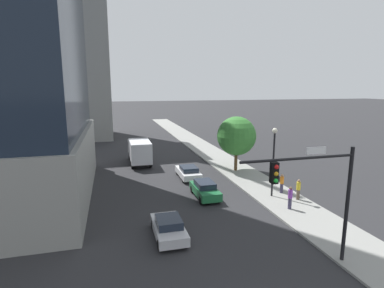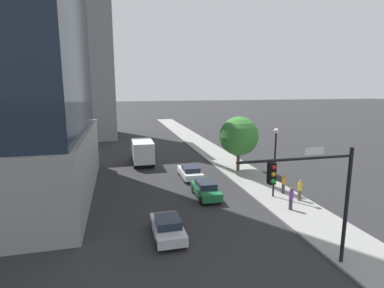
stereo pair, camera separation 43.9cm
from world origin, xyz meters
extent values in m
cube|color=gray|center=(8.00, 20.00, 0.07)|extent=(4.32, 120.00, 0.15)
cube|color=gray|center=(-13.24, 52.50, 15.96)|extent=(15.48, 12.20, 31.93)
cube|color=gold|center=(-8.60, 48.84, 19.26)|extent=(0.90, 0.90, 38.52)
cylinder|color=black|center=(6.24, 4.33, 3.33)|extent=(0.20, 0.20, 6.35)
cylinder|color=black|center=(3.11, 4.33, 6.07)|extent=(6.27, 0.14, 0.14)
cube|color=black|center=(1.78, 4.33, 5.44)|extent=(0.32, 0.36, 1.05)
sphere|color=red|center=(1.78, 4.14, 5.78)|extent=(0.22, 0.22, 0.22)
sphere|color=orange|center=(1.78, 4.14, 5.44)|extent=(0.22, 0.22, 0.22)
sphere|color=green|center=(1.78, 4.14, 5.10)|extent=(0.22, 0.22, 0.22)
cube|color=white|center=(4.05, 4.33, 6.42)|extent=(1.10, 0.04, 0.36)
cylinder|color=black|center=(7.55, 14.28, 2.94)|extent=(0.16, 0.16, 5.58)
sphere|color=silver|center=(7.55, 14.28, 5.91)|extent=(0.44, 0.44, 0.44)
cylinder|color=brown|center=(7.75, 22.75, 1.32)|extent=(0.36, 0.36, 2.34)
sphere|color=#387F33|center=(7.75, 22.75, 4.12)|extent=(4.37, 4.37, 4.37)
cube|color=#1E6638|center=(1.90, 15.76, 0.62)|extent=(1.74, 4.16, 0.67)
cube|color=#19212D|center=(1.90, 15.82, 1.20)|extent=(1.46, 2.15, 0.49)
cylinder|color=black|center=(1.13, 17.18, 0.33)|extent=(0.22, 0.66, 0.66)
cylinder|color=black|center=(2.67, 17.18, 0.33)|extent=(0.22, 0.66, 0.66)
cylinder|color=black|center=(1.13, 14.35, 0.33)|extent=(0.22, 0.66, 0.66)
cylinder|color=black|center=(2.67, 14.35, 0.33)|extent=(0.22, 0.66, 0.66)
cube|color=#B7B7BC|center=(-2.48, 9.56, 0.57)|extent=(1.83, 4.08, 0.60)
cube|color=#19212D|center=(-2.48, 9.45, 1.11)|extent=(1.53, 1.89, 0.49)
cylinder|color=black|center=(-3.29, 10.94, 0.32)|extent=(0.22, 0.64, 0.64)
cylinder|color=black|center=(-1.68, 10.94, 0.32)|extent=(0.22, 0.64, 0.64)
cylinder|color=black|center=(-3.29, 8.17, 0.32)|extent=(0.22, 0.64, 0.64)
cylinder|color=black|center=(-1.68, 8.17, 0.32)|extent=(0.22, 0.64, 0.64)
cube|color=silver|center=(1.90, 21.75, 0.57)|extent=(1.92, 4.33, 0.61)
cube|color=#19212D|center=(1.90, 21.44, 1.10)|extent=(1.62, 2.08, 0.46)
cylinder|color=black|center=(1.05, 23.22, 0.31)|extent=(0.22, 0.62, 0.62)
cylinder|color=black|center=(2.75, 23.22, 0.31)|extent=(0.22, 0.62, 0.62)
cylinder|color=black|center=(1.05, 20.28, 0.31)|extent=(0.22, 0.62, 0.62)
cylinder|color=black|center=(2.75, 20.28, 0.31)|extent=(0.22, 0.62, 0.62)
cube|color=silver|center=(-2.48, 31.91, 1.59)|extent=(2.42, 1.95, 2.00)
cube|color=silver|center=(-2.48, 28.36, 1.81)|extent=(2.42, 4.86, 2.44)
cylinder|color=black|center=(-3.55, 31.91, 0.49)|extent=(0.30, 0.99, 0.99)
cylinder|color=black|center=(-1.42, 31.91, 0.49)|extent=(0.30, 0.99, 0.99)
cylinder|color=black|center=(-3.55, 27.15, 0.49)|extent=(0.30, 0.99, 0.99)
cylinder|color=black|center=(-1.42, 27.15, 0.49)|extent=(0.30, 0.99, 0.99)
cylinder|color=brown|center=(9.24, 12.91, 0.58)|extent=(0.28, 0.28, 0.86)
cylinder|color=gold|center=(9.24, 12.91, 1.34)|extent=(0.34, 0.34, 0.66)
sphere|color=#997051|center=(9.24, 12.91, 1.79)|extent=(0.23, 0.23, 0.23)
cylinder|color=#38334C|center=(8.79, 14.75, 0.57)|extent=(0.28, 0.28, 0.85)
cylinder|color=orange|center=(8.79, 14.75, 1.32)|extent=(0.34, 0.34, 0.65)
sphere|color=#997051|center=(8.79, 14.75, 1.76)|extent=(0.23, 0.23, 0.23)
cylinder|color=#38334C|center=(7.44, 11.33, 0.59)|extent=(0.28, 0.28, 0.88)
cylinder|color=purple|center=(7.44, 11.33, 1.37)|extent=(0.34, 0.34, 0.68)
sphere|color=brown|center=(7.44, 11.33, 1.83)|extent=(0.24, 0.24, 0.24)
camera|label=1|loc=(-5.69, -8.26, 9.53)|focal=28.33mm
camera|label=2|loc=(-5.26, -8.37, 9.53)|focal=28.33mm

